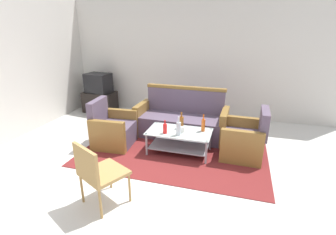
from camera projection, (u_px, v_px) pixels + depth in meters
ground_plane at (160, 179)px, 3.68m from camera, size 14.00×14.00×0.00m
wall_back at (199, 58)px, 5.97m from camera, size 6.52×0.12×2.80m
rug at (175, 150)px, 4.54m from camera, size 3.18×2.15×0.01m
couch at (182, 121)px, 5.06m from camera, size 1.81×0.77×0.96m
armchair_left at (113, 130)px, 4.68m from camera, size 0.75×0.80×0.85m
armchair_right at (244, 141)px, 4.25m from camera, size 0.72×0.78×0.85m
coffee_table at (179, 139)px, 4.36m from camera, size 1.10×0.60×0.40m
bottle_clear at (179, 128)px, 4.12m from camera, size 0.08×0.08×0.32m
bottle_brown at (181, 122)px, 4.41m from camera, size 0.08×0.08×0.30m
bottle_red at (165, 128)px, 4.20m from camera, size 0.07×0.07×0.23m
bottle_orange at (203, 125)px, 4.28m from camera, size 0.06×0.06×0.30m
cup at (182, 130)px, 4.25m from camera, size 0.08×0.08×0.10m
tv_stand at (100, 102)px, 6.56m from camera, size 0.80×0.50×0.52m
television at (98, 83)px, 6.39m from camera, size 0.65×0.52×0.48m
wicker_chair at (97, 171)px, 2.97m from camera, size 0.65×0.65×0.84m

